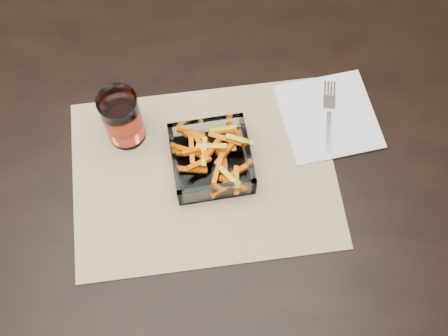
{
  "coord_description": "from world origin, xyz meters",
  "views": [
    {
      "loc": [
        0.11,
        -0.31,
        1.64
      ],
      "look_at": [
        0.12,
        0.06,
        0.78
      ],
      "focal_mm": 45.0,
      "sensor_mm": 36.0,
      "label": 1
    }
  ],
  "objects_px": {
    "glass_bowl": "(211,160)",
    "tumbler": "(123,119)",
    "dining_table": "(160,226)",
    "fork": "(329,116)"
  },
  "relations": [
    {
      "from": "dining_table",
      "to": "fork",
      "type": "xyz_separation_m",
      "value": [
        0.31,
        0.17,
        0.1
      ]
    },
    {
      "from": "glass_bowl",
      "to": "tumbler",
      "type": "height_order",
      "value": "tumbler"
    },
    {
      "from": "dining_table",
      "to": "tumbler",
      "type": "height_order",
      "value": "tumbler"
    },
    {
      "from": "dining_table",
      "to": "glass_bowl",
      "type": "xyz_separation_m",
      "value": [
        0.1,
        0.08,
        0.11
      ]
    },
    {
      "from": "dining_table",
      "to": "fork",
      "type": "relative_size",
      "value": 10.02
    },
    {
      "from": "dining_table",
      "to": "glass_bowl",
      "type": "height_order",
      "value": "glass_bowl"
    },
    {
      "from": "glass_bowl",
      "to": "tumbler",
      "type": "relative_size",
      "value": 1.28
    },
    {
      "from": "dining_table",
      "to": "fork",
      "type": "height_order",
      "value": "fork"
    },
    {
      "from": "glass_bowl",
      "to": "dining_table",
      "type": "bearing_deg",
      "value": -140.28
    },
    {
      "from": "glass_bowl",
      "to": "tumbler",
      "type": "xyz_separation_m",
      "value": [
        -0.15,
        0.06,
        0.03
      ]
    }
  ]
}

